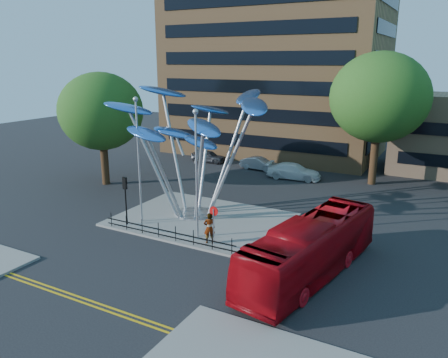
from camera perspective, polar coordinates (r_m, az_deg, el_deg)
The scene contains 18 objects.
ground at distance 26.86m, azimuth -7.82°, elevation -9.71°, with size 120.00×120.00×0.00m, color black.
traffic_island at distance 31.93m, azimuth -2.90°, elevation -5.29°, with size 12.00×9.00×0.15m, color slate.
double_yellow_near at distance 22.89m, azimuth -17.01°, elevation -14.97°, with size 40.00×0.12×0.01m, color gold.
double_yellow_far at distance 22.71m, azimuth -17.56°, elevation -15.27°, with size 40.00×0.12×0.01m, color gold.
brick_tower at distance 55.59m, azimuth 7.02°, elevation 18.99°, with size 25.00×15.00×30.00m, color #986B42.
tree_right at distance 42.12m, azimuth 19.64°, elevation 9.98°, with size 8.80×8.80×12.11m.
tree_left at distance 41.36m, azimuth -15.77°, elevation 8.48°, with size 7.60×7.60×10.32m.
leaf_sculpture at distance 31.36m, azimuth -4.10°, elevation 7.15°, with size 12.72×9.54×9.51m.
street_lamp_left at distance 30.50m, azimuth -11.14°, elevation 3.78°, with size 0.36×0.36×8.80m.
street_lamp_right at distance 27.27m, azimuth -3.63°, elevation 2.13°, with size 0.36×0.36×8.30m.
traffic_light_island at distance 30.74m, azimuth -12.78°, elevation -1.49°, with size 0.28×0.18×3.42m.
no_entry_sign_island at distance 27.08m, azimuth -1.36°, elevation -5.19°, with size 0.60×0.10×2.45m.
pedestrian_railing_front at distance 28.44m, azimuth -7.46°, elevation -7.03°, with size 10.00×0.06×1.00m.
red_bus at distance 24.00m, azimuth 11.27°, elevation -8.88°, with size 2.66×11.36×3.16m, color #99070E.
pedestrian at distance 27.45m, azimuth -1.93°, elevation -6.41°, with size 0.72×0.47×1.98m, color gray.
parked_car_left at distance 49.83m, azimuth -2.05°, elevation 2.97°, with size 1.61×4.00×1.36m, color #393A40.
parked_car_mid at distance 46.49m, azimuth 4.60°, elevation 2.02°, with size 1.41×4.04×1.33m, color #9B9DA2.
parked_car_right at distance 43.29m, azimuth 9.10°, elevation 1.01°, with size 2.13×5.25×1.52m, color silver.
Camera 1 is at (14.69, -19.46, 11.27)m, focal length 35.00 mm.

